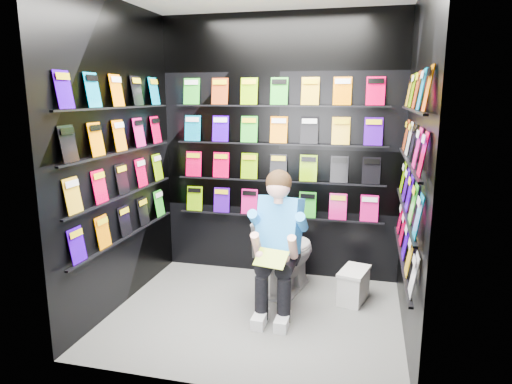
# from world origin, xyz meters

# --- Properties ---
(floor) EXTENTS (2.40, 2.40, 0.00)m
(floor) POSITION_xyz_m (0.00, 0.00, 0.00)
(floor) COLOR slate
(floor) RESTS_ON ground
(wall_back) EXTENTS (2.40, 0.04, 2.60)m
(wall_back) POSITION_xyz_m (0.00, 1.00, 1.30)
(wall_back) COLOR black
(wall_back) RESTS_ON floor
(wall_front) EXTENTS (2.40, 0.04, 2.60)m
(wall_front) POSITION_xyz_m (0.00, -1.00, 1.30)
(wall_front) COLOR black
(wall_front) RESTS_ON floor
(wall_left) EXTENTS (0.04, 2.00, 2.60)m
(wall_left) POSITION_xyz_m (-1.20, 0.00, 1.30)
(wall_left) COLOR black
(wall_left) RESTS_ON floor
(wall_right) EXTENTS (0.04, 2.00, 2.60)m
(wall_right) POSITION_xyz_m (1.20, 0.00, 1.30)
(wall_right) COLOR black
(wall_right) RESTS_ON floor
(comics_back) EXTENTS (2.10, 0.06, 1.37)m
(comics_back) POSITION_xyz_m (0.00, 0.97, 1.31)
(comics_back) COLOR #D10039
(comics_back) RESTS_ON wall_back
(comics_left) EXTENTS (0.06, 1.70, 1.37)m
(comics_left) POSITION_xyz_m (-1.17, 0.00, 1.31)
(comics_left) COLOR #D10039
(comics_left) RESTS_ON wall_left
(comics_right) EXTENTS (0.06, 1.70, 1.37)m
(comics_right) POSITION_xyz_m (1.17, 0.00, 1.31)
(comics_right) COLOR #D10039
(comics_right) RESTS_ON wall_right
(toilet) EXTENTS (0.56, 0.82, 0.73)m
(toilet) POSITION_xyz_m (0.17, 0.57, 0.37)
(toilet) COLOR white
(toilet) RESTS_ON floor
(longbox) EXTENTS (0.28, 0.40, 0.27)m
(longbox) POSITION_xyz_m (0.79, 0.49, 0.14)
(longbox) COLOR silver
(longbox) RESTS_ON floor
(longbox_lid) EXTENTS (0.30, 0.42, 0.03)m
(longbox_lid) POSITION_xyz_m (0.79, 0.49, 0.28)
(longbox_lid) COLOR silver
(longbox_lid) RESTS_ON longbox
(reader) EXTENTS (0.61, 0.79, 1.30)m
(reader) POSITION_xyz_m (0.17, 0.19, 0.74)
(reader) COLOR #1D8BF2
(reader) RESTS_ON toilet
(held_comic) EXTENTS (0.28, 0.20, 0.11)m
(held_comic) POSITION_xyz_m (0.17, -0.16, 0.58)
(held_comic) COLOR green
(held_comic) RESTS_ON reader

